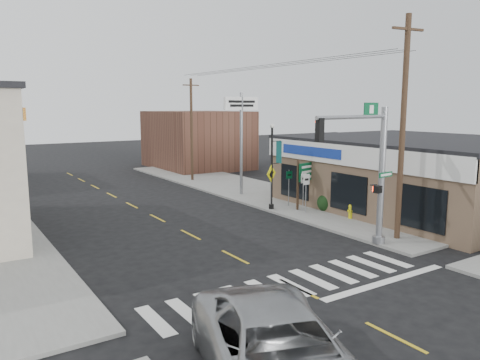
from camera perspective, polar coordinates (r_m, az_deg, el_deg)
ground at (r=16.33m, az=7.10°, el=-13.01°), size 140.00×140.00×0.00m
sidewalk_right at (r=31.51m, az=4.46°, el=-2.08°), size 6.00×38.00×0.13m
center_line at (r=22.70m, az=-6.07°, el=-6.64°), size 0.12×56.00×0.01m
crosswalk at (r=16.62m, az=6.19°, el=-12.58°), size 11.00×2.20×0.01m
thrift_store at (r=30.26m, az=21.05°, el=0.60°), size 12.00×14.00×4.00m
bldg_distant_right at (r=47.04m, az=-5.24°, el=4.93°), size 8.00×10.00×5.60m
suv at (r=10.64m, az=4.63°, el=-20.35°), size 4.93×7.06×1.79m
traffic_signal_pole at (r=20.49m, az=15.66°, el=2.13°), size 4.83×0.38×6.12m
guide_sign at (r=27.60m, az=8.21°, el=0.40°), size 1.68×0.14×2.94m
fire_hydrant at (r=25.83m, az=13.34°, el=-3.65°), size 0.25×0.25×0.79m
ped_crossing_sign at (r=27.23m, az=3.81°, el=0.15°), size 1.01×0.07×2.60m
lamp_post at (r=27.17m, az=4.00°, el=2.47°), size 0.65×0.51×4.98m
dance_center_sign at (r=31.61m, az=0.16°, el=7.55°), size 3.24×0.20×6.88m
bare_tree at (r=25.94m, az=17.14°, el=3.39°), size 2.30×2.30×4.60m
shrub_front at (r=25.07m, az=21.40°, el=-4.40°), size 1.15×1.15×0.86m
shrub_back at (r=27.59m, az=10.58°, el=-2.73°), size 1.17×1.17×0.88m
utility_pole_near at (r=21.98m, az=19.23°, el=6.13°), size 1.72×0.26×9.88m
utility_pole_far at (r=38.13m, az=-5.93°, el=6.26°), size 1.42×0.21×8.15m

